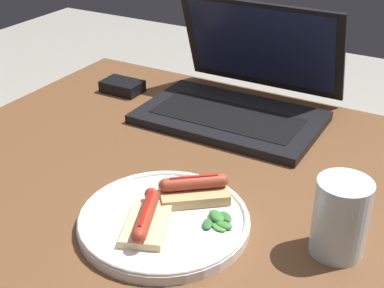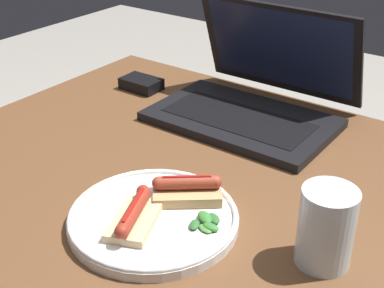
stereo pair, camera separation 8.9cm
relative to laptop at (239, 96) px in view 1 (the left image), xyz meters
The scene contains 8 objects.
desk 0.30m from the laptop, 81.79° to the right, with size 1.01×0.83×0.74m.
laptop is the anchor object (origin of this frame).
plate 0.41m from the laptop, 80.21° to the right, with size 0.25×0.25×0.02m.
sausage_toast_left 0.44m from the laptop, 82.02° to the right, with size 0.09×0.12×0.04m.
sausage_toast_middle 0.35m from the laptop, 76.30° to the right, with size 0.12×0.11×0.04m.
salad_pile 0.41m from the laptop, 68.94° to the right, with size 0.05×0.06×0.01m.
drinking_glass 0.46m from the laptop, 47.63° to the right, with size 0.07×0.07×0.11m.
external_drive 0.29m from the laptop, behind, with size 0.09×0.06×0.03m.
Camera 1 is at (0.38, -0.67, 1.23)m, focal length 50.00 mm.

